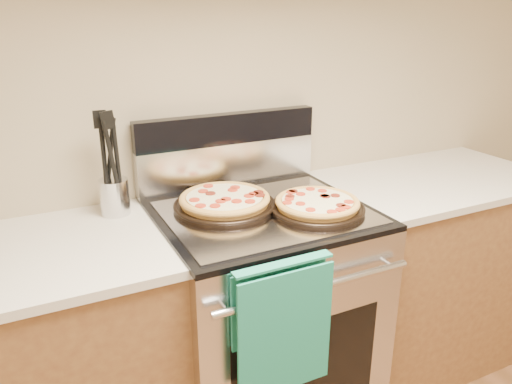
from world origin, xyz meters
name	(u,v)px	position (x,y,z in m)	size (l,w,h in m)	color
wall_back	(223,79)	(0.00, 2.00, 1.35)	(4.00, 4.00, 0.00)	tan
range_body	(262,320)	(0.00, 1.65, 0.45)	(0.76, 0.68, 0.90)	#B7B7BC
oven_window	(306,371)	(0.00, 1.31, 0.45)	(0.56, 0.01, 0.40)	black
cooktop	(262,213)	(0.00, 1.65, 0.91)	(0.76, 0.68, 0.02)	black
backsplash_lower	(228,164)	(0.00, 1.96, 1.01)	(0.76, 0.06, 0.18)	silver
backsplash_upper	(228,129)	(0.00, 1.96, 1.16)	(0.76, 0.06, 0.12)	black
oven_handle	(317,287)	(0.00, 1.27, 0.80)	(0.03, 0.03, 0.70)	silver
dish_towel	(282,325)	(-0.12, 1.27, 0.70)	(0.32, 0.05, 0.42)	#1A836E
foil_sheet	(266,212)	(0.00, 1.62, 0.92)	(0.70, 0.55, 0.01)	gray
cabinet_right	(424,270)	(0.88, 1.68, 0.44)	(1.00, 0.62, 0.88)	brown
countertop_right	(436,180)	(0.88, 1.68, 0.90)	(1.02, 0.64, 0.03)	beige
pepperoni_pizza_back	(225,201)	(-0.12, 1.72, 0.95)	(0.37, 0.37, 0.05)	#C98A3D
pepperoni_pizza_front	(317,205)	(0.17, 1.55, 0.95)	(0.34, 0.34, 0.05)	#C98A3D
utensil_crock	(115,197)	(-0.48, 1.88, 0.98)	(0.10, 0.10, 0.13)	silver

